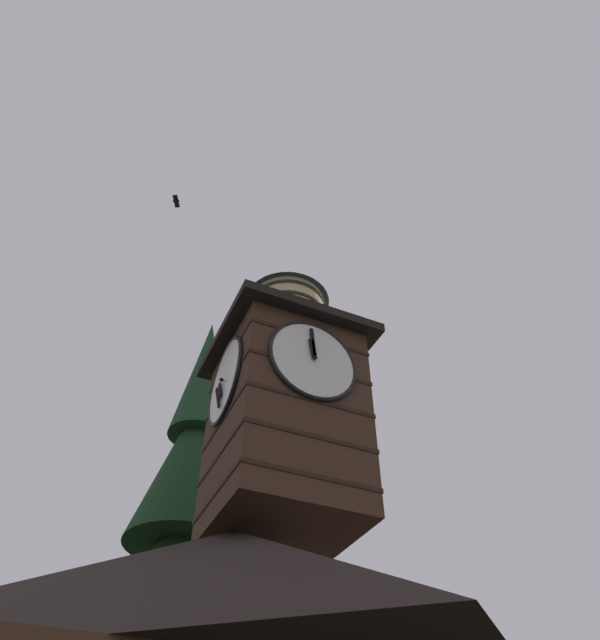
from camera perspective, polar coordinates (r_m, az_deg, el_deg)
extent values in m
pyramid|color=black|center=(12.41, -6.97, -26.67)|extent=(11.57, 9.90, 3.41)
cube|color=#422B1E|center=(14.24, -1.45, -10.90)|extent=(3.08, 3.08, 4.85)
cube|color=black|center=(13.35, -1.59, -17.61)|extent=(3.12, 3.12, 0.10)
cube|color=black|center=(13.76, -1.52, -14.19)|extent=(3.12, 3.12, 0.10)
cube|color=black|center=(14.22, -1.45, -10.99)|extent=(3.12, 3.12, 0.10)
cube|color=black|center=(14.73, -1.39, -7.99)|extent=(3.12, 3.12, 0.10)
cube|color=black|center=(15.27, -1.33, -5.20)|extent=(3.12, 3.12, 0.10)
cylinder|color=white|center=(13.70, 1.25, -3.90)|extent=(2.14, 0.10, 2.14)
torus|color=black|center=(13.68, 1.29, -3.84)|extent=(2.24, 0.10, 2.24)
cube|color=black|center=(13.79, 1.24, -2.76)|extent=(0.21, 0.04, 0.55)
cube|color=black|center=(13.90, 1.26, -2.23)|extent=(0.15, 0.04, 0.88)
sphere|color=black|center=(13.62, 1.44, -3.63)|extent=(0.10, 0.10, 0.10)
cylinder|color=white|center=(14.42, -7.14, -5.83)|extent=(0.10, 2.14, 2.14)
torus|color=black|center=(14.42, -7.23, -5.81)|extent=(0.10, 2.24, 2.24)
cube|color=black|center=(14.32, -7.73, -6.73)|extent=(0.04, 0.30, 0.54)
cube|color=black|center=(14.33, -7.92, -7.41)|extent=(0.04, 0.47, 0.82)
sphere|color=black|center=(14.40, -7.56, -5.72)|extent=(0.10, 0.10, 0.10)
cube|color=black|center=(15.75, -1.29, -3.03)|extent=(3.78, 3.78, 0.25)
cylinder|color=tan|center=(16.39, -1.23, -0.42)|extent=(2.07, 2.07, 1.70)
cylinder|color=#2D2319|center=(15.97, -1.27, -2.10)|extent=(2.13, 2.13, 0.10)
cylinder|color=#2D2319|center=(16.25, -1.24, -0.97)|extent=(2.13, 2.13, 0.10)
cylinder|color=#2D2319|center=(16.54, -1.22, 0.13)|extent=(2.13, 2.13, 0.10)
cylinder|color=#2D2319|center=(16.83, -1.20, 1.18)|extent=(2.13, 2.13, 0.10)
cone|color=#384251|center=(17.31, -1.17, 2.78)|extent=(2.37, 2.37, 0.92)
sphere|color=#424C5B|center=(17.72, -1.14, 4.04)|extent=(0.16, 0.16, 0.16)
cone|color=#17301C|center=(18.79, -11.77, -23.66)|extent=(5.10, 5.10, 5.34)
cone|color=#18351A|center=(20.38, -10.20, -13.33)|extent=(3.57, 3.57, 5.56)
cone|color=#1A3D20|center=(22.36, -9.07, -5.29)|extent=(2.03, 2.03, 5.22)
ellipsoid|color=black|center=(20.82, -11.81, 11.12)|extent=(0.26, 0.22, 0.13)
cube|color=black|center=(20.89, -11.75, 10.85)|extent=(0.25, 0.29, 0.05)
cube|color=black|center=(20.76, -11.87, 11.40)|extent=(0.25, 0.29, 0.05)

